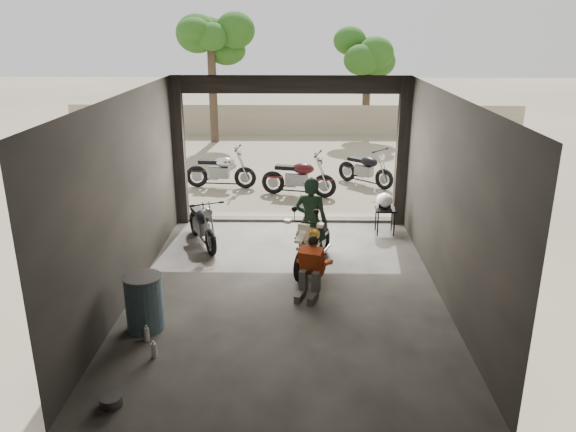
{
  "coord_description": "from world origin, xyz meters",
  "views": [
    {
      "loc": [
        0.2,
        -8.38,
        4.18
      ],
      "look_at": [
        0.01,
        0.6,
        1.12
      ],
      "focal_mm": 35.0,
      "sensor_mm": 36.0,
      "label": 1
    }
  ],
  "objects_px": {
    "rider": "(311,222)",
    "stool": "(385,212)",
    "helmet": "(384,200)",
    "mechanic": "(310,270)",
    "sign_post": "(463,154)",
    "left_bike": "(202,221)",
    "main_bike": "(313,241)",
    "outside_bike_b": "(299,174)",
    "outside_bike_c": "(365,166)",
    "outside_bike_a": "(221,168)",
    "oil_drum": "(144,303)"
  },
  "relations": [
    {
      "from": "mechanic",
      "to": "main_bike",
      "type": "bearing_deg",
      "value": 105.26
    },
    {
      "from": "oil_drum",
      "to": "helmet",
      "type": "bearing_deg",
      "value": 45.55
    },
    {
      "from": "helmet",
      "to": "stool",
      "type": "bearing_deg",
      "value": -55.31
    },
    {
      "from": "rider",
      "to": "stool",
      "type": "bearing_deg",
      "value": -118.73
    },
    {
      "from": "rider",
      "to": "helmet",
      "type": "relative_size",
      "value": 4.66
    },
    {
      "from": "sign_post",
      "to": "outside_bike_b",
      "type": "bearing_deg",
      "value": 150.07
    },
    {
      "from": "oil_drum",
      "to": "sign_post",
      "type": "xyz_separation_m",
      "value": [
        5.8,
        5.09,
        1.07
      ]
    },
    {
      "from": "main_bike",
      "to": "outside_bike_a",
      "type": "xyz_separation_m",
      "value": [
        -2.37,
        5.24,
        0.03
      ]
    },
    {
      "from": "main_bike",
      "to": "rider",
      "type": "height_order",
      "value": "rider"
    },
    {
      "from": "left_bike",
      "to": "helmet",
      "type": "height_order",
      "value": "left_bike"
    },
    {
      "from": "outside_bike_b",
      "to": "sign_post",
      "type": "height_order",
      "value": "sign_post"
    },
    {
      "from": "outside_bike_a",
      "to": "stool",
      "type": "distance_m",
      "value": 5.22
    },
    {
      "from": "helmet",
      "to": "outside_bike_b",
      "type": "bearing_deg",
      "value": 119.83
    },
    {
      "from": "rider",
      "to": "mechanic",
      "type": "height_order",
      "value": "rider"
    },
    {
      "from": "rider",
      "to": "main_bike",
      "type": "bearing_deg",
      "value": 119.41
    },
    {
      "from": "rider",
      "to": "outside_bike_c",
      "type": "bearing_deg",
      "value": -90.66
    },
    {
      "from": "rider",
      "to": "oil_drum",
      "type": "xyz_separation_m",
      "value": [
        -2.41,
        -2.38,
        -0.42
      ]
    },
    {
      "from": "rider",
      "to": "helmet",
      "type": "distance_m",
      "value": 2.28
    },
    {
      "from": "rider",
      "to": "mechanic",
      "type": "bearing_deg",
      "value": 104.32
    },
    {
      "from": "outside_bike_c",
      "to": "stool",
      "type": "distance_m",
      "value": 3.79
    },
    {
      "from": "outside_bike_a",
      "to": "outside_bike_b",
      "type": "distance_m",
      "value": 2.21
    },
    {
      "from": "left_bike",
      "to": "outside_bike_a",
      "type": "height_order",
      "value": "outside_bike_a"
    },
    {
      "from": "rider",
      "to": "sign_post",
      "type": "xyz_separation_m",
      "value": [
        3.39,
        2.71,
        0.66
      ]
    },
    {
      "from": "mechanic",
      "to": "left_bike",
      "type": "bearing_deg",
      "value": 151.95
    },
    {
      "from": "stool",
      "to": "helmet",
      "type": "xyz_separation_m",
      "value": [
        -0.03,
        0.04,
        0.24
      ]
    },
    {
      "from": "stool",
      "to": "outside_bike_b",
      "type": "bearing_deg",
      "value": 123.63
    },
    {
      "from": "outside_bike_c",
      "to": "sign_post",
      "type": "xyz_separation_m",
      "value": [
        1.8,
        -2.71,
        0.95
      ]
    },
    {
      "from": "stool",
      "to": "sign_post",
      "type": "height_order",
      "value": "sign_post"
    },
    {
      "from": "helmet",
      "to": "sign_post",
      "type": "relative_size",
      "value": 0.16
    },
    {
      "from": "outside_bike_b",
      "to": "sign_post",
      "type": "bearing_deg",
      "value": -101.1
    },
    {
      "from": "rider",
      "to": "outside_bike_a",
      "type": "bearing_deg",
      "value": -49.67
    },
    {
      "from": "stool",
      "to": "sign_post",
      "type": "xyz_separation_m",
      "value": [
        1.8,
        1.08,
        1.0
      ]
    },
    {
      "from": "main_bike",
      "to": "outside_bike_c",
      "type": "relative_size",
      "value": 1.01
    },
    {
      "from": "mechanic",
      "to": "stool",
      "type": "xyz_separation_m",
      "value": [
        1.62,
        2.96,
        0.0
      ]
    },
    {
      "from": "left_bike",
      "to": "sign_post",
      "type": "relative_size",
      "value": 0.67
    },
    {
      "from": "rider",
      "to": "helmet",
      "type": "bearing_deg",
      "value": -117.48
    },
    {
      "from": "stool",
      "to": "sign_post",
      "type": "bearing_deg",
      "value": 31.07
    },
    {
      "from": "left_bike",
      "to": "outside_bike_b",
      "type": "bearing_deg",
      "value": 36.11
    },
    {
      "from": "main_bike",
      "to": "mechanic",
      "type": "height_order",
      "value": "main_bike"
    },
    {
      "from": "mechanic",
      "to": "stool",
      "type": "distance_m",
      "value": 3.37
    },
    {
      "from": "main_bike",
      "to": "sign_post",
      "type": "bearing_deg",
      "value": 60.79
    },
    {
      "from": "mechanic",
      "to": "helmet",
      "type": "height_order",
      "value": "mechanic"
    },
    {
      "from": "mechanic",
      "to": "sign_post",
      "type": "height_order",
      "value": "sign_post"
    },
    {
      "from": "helmet",
      "to": "main_bike",
      "type": "bearing_deg",
      "value": -133.35
    },
    {
      "from": "main_bike",
      "to": "outside_bike_b",
      "type": "xyz_separation_m",
      "value": [
        -0.28,
        4.53,
        0.05
      ]
    },
    {
      "from": "left_bike",
      "to": "helmet",
      "type": "xyz_separation_m",
      "value": [
        3.69,
        0.75,
        0.22
      ]
    },
    {
      "from": "left_bike",
      "to": "outside_bike_c",
      "type": "distance_m",
      "value": 5.84
    },
    {
      "from": "helmet",
      "to": "rider",
      "type": "bearing_deg",
      "value": -136.9
    },
    {
      "from": "rider",
      "to": "stool",
      "type": "height_order",
      "value": "rider"
    },
    {
      "from": "outside_bike_a",
      "to": "sign_post",
      "type": "xyz_separation_m",
      "value": [
        5.71,
        -2.36,
        0.92
      ]
    }
  ]
}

